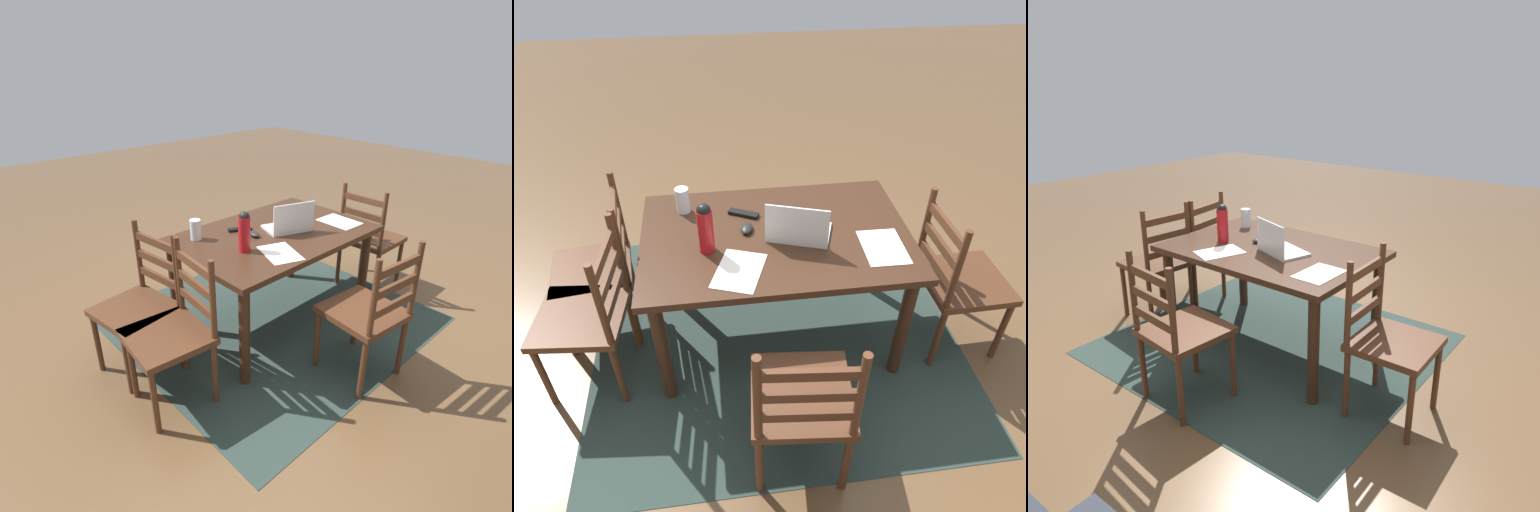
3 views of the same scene
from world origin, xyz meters
TOP-DOWN VIEW (x-y plane):
  - ground_plane at (0.00, 0.00)m, footprint 14.00×14.00m
  - area_rug at (0.00, 0.00)m, footprint 2.16×1.99m
  - dining_table at (0.00, 0.00)m, footprint 1.41×0.93m
  - chair_far_head at (0.00, 0.84)m, footprint 0.48×0.48m
  - chair_left_far at (-0.99, 0.19)m, footprint 0.45×0.45m
  - chair_right_near at (0.99, -0.19)m, footprint 0.49×0.49m
  - chair_right_far at (0.99, 0.19)m, footprint 0.48×0.48m
  - laptop at (-0.11, 0.06)m, footprint 0.37×0.31m
  - water_bottle at (0.36, 0.09)m, footprint 0.08×0.08m
  - drinking_glass at (0.48, -0.28)m, footprint 0.08×0.08m
  - computer_mouse at (0.15, -0.04)m, footprint 0.08×0.11m
  - tv_remote at (0.15, -0.19)m, footprint 0.17×0.12m
  - paper_stack_left at (-0.52, 0.19)m, footprint 0.22×0.30m
  - paper_stack_right at (0.22, 0.28)m, footprint 0.30×0.35m

SIDE VIEW (x-z plane):
  - ground_plane at x=0.00m, z-range 0.00..0.00m
  - area_rug at x=0.00m, z-range 0.00..0.01m
  - chair_far_head at x=0.00m, z-range -0.01..0.94m
  - chair_left_far at x=-0.99m, z-range -0.01..0.94m
  - chair_right_near at x=0.99m, z-range -0.01..0.94m
  - chair_right_far at x=0.99m, z-range -0.01..0.94m
  - dining_table at x=0.00m, z-range 0.27..1.02m
  - paper_stack_left at x=-0.52m, z-range 0.74..0.75m
  - paper_stack_right at x=0.22m, z-range 0.74..0.75m
  - tv_remote at x=0.15m, z-range 0.74..0.76m
  - computer_mouse at x=0.15m, z-range 0.74..0.78m
  - laptop at x=-0.11m, z-range 0.69..0.91m
  - drinking_glass at x=0.48m, z-range 0.74..0.89m
  - water_bottle at x=0.36m, z-range 0.75..1.02m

